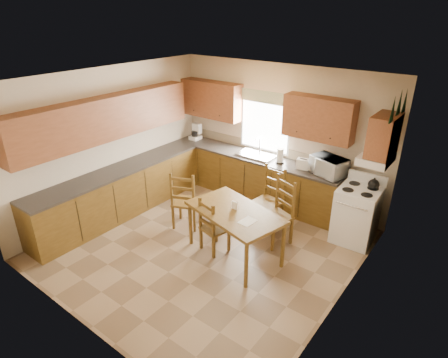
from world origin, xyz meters
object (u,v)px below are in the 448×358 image
Objects in this scene: microwave at (328,166)px; chair_near_right at (215,225)px; dining_table at (235,233)px; chair_far_right at (268,199)px; chair_far_left at (275,212)px; chair_near_left at (186,198)px; stove at (356,216)px.

chair_near_right is at bearing -99.96° from microwave.
chair_far_right reaches higher than dining_table.
chair_far_left reaches higher than chair_far_right.
dining_table is 1.39× the size of chair_near_left.
chair_far_right is at bearing -114.21° from microwave.
chair_far_right is (-0.72, -0.81, -0.54)m from microwave.
stove is at bearing 25.91° from chair_far_right.
chair_near_right is 0.85× the size of chair_far_right.
chair_near_right is (-1.69, -1.65, -0.00)m from stove.
chair_far_right is (-0.05, 1.06, 0.15)m from dining_table.
stove is 2.08m from dining_table.
dining_table is 1.34× the size of chair_far_left.
dining_table is at bearing -81.56° from chair_far_right.
stove is 0.85× the size of chair_far_right.
chair_far_right is at bearing -90.93° from chair_near_right.
stove is 2.90m from chair_near_left.
dining_table is (-1.35, -1.57, -0.07)m from stove.
microwave reaches higher than chair_far_right.
chair_far_left is at bearing -90.05° from microwave.
chair_far_right reaches higher than chair_near_right.
microwave is 0.49× the size of chair_far_left.
chair_near_right is at bearing 137.52° from chair_near_left.
chair_far_right is (0.28, 1.14, 0.08)m from chair_near_right.
chair_near_left is 0.92m from chair_near_right.
microwave is at bearing 154.49° from stove.
chair_far_right reaches higher than stove.
dining_table is 1.61× the size of chair_near_right.
chair_far_left is at bearing -142.66° from stove.
chair_far_right reaches higher than chair_near_left.
dining_table is 1.36× the size of chair_far_right.
dining_table is (-0.67, -1.87, -0.68)m from microwave.
chair_far_left is (0.31, 0.71, 0.16)m from dining_table.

